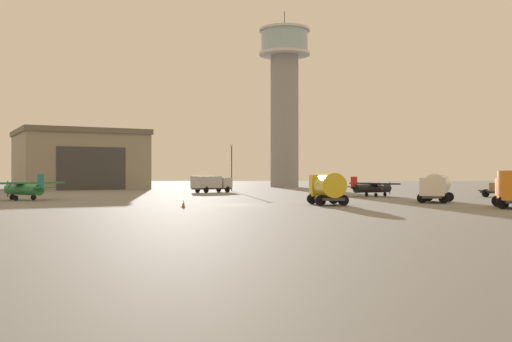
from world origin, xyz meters
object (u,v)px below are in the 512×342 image
(control_tower, at_px, (285,92))
(airplane_green, at_px, (24,188))
(truck_box_silver, at_px, (211,183))
(truck_fuel_tanker_yellow, at_px, (328,187))
(truck_flatbed_blue, at_px, (509,187))
(light_post_west, at_px, (232,163))
(truck_fuel_tanker_white, at_px, (436,186))
(airplane_black, at_px, (372,187))
(traffic_cone_near_left, at_px, (183,203))

(control_tower, relative_size, airplane_green, 4.68)
(truck_box_silver, relative_size, truck_fuel_tanker_yellow, 1.15)
(truck_flatbed_blue, relative_size, light_post_west, 0.81)
(control_tower, xyz_separation_m, truck_fuel_tanker_white, (8.98, -72.66, -19.59))
(control_tower, distance_m, airplane_green, 77.41)
(airplane_green, bearing_deg, truck_fuel_tanker_white, -148.08)
(truck_box_silver, bearing_deg, light_post_west, 29.78)
(airplane_black, distance_m, truck_box_silver, 27.96)
(airplane_black, height_order, truck_fuel_tanker_white, truck_fuel_tanker_white)
(control_tower, bearing_deg, traffic_cone_near_left, -101.30)
(airplane_green, height_order, truck_fuel_tanker_white, truck_fuel_tanker_white)
(truck_fuel_tanker_white, bearing_deg, control_tower, -146.01)
(control_tower, xyz_separation_m, traffic_cone_near_left, (-16.15, -80.85, -20.90))
(truck_flatbed_blue, bearing_deg, truck_box_silver, -138.77)
(truck_fuel_tanker_yellow, distance_m, traffic_cone_near_left, 13.66)
(truck_box_silver, height_order, truck_fuel_tanker_white, truck_fuel_tanker_white)
(airplane_green, xyz_separation_m, truck_fuel_tanker_white, (43.73, -6.40, 0.28))
(light_post_west, height_order, traffic_cone_near_left, light_post_west)
(truck_flatbed_blue, bearing_deg, light_post_west, -149.79)
(control_tower, distance_m, truck_flatbed_blue, 68.70)
(light_post_west, distance_m, traffic_cone_near_left, 50.70)
(airplane_black, relative_size, truck_flatbed_blue, 1.28)
(truck_box_silver, distance_m, traffic_cone_near_left, 41.98)
(airplane_green, distance_m, traffic_cone_near_left, 23.67)
(truck_fuel_tanker_white, bearing_deg, truck_box_silver, -117.52)
(truck_fuel_tanker_white, distance_m, truck_fuel_tanker_yellow, 12.90)
(truck_box_silver, bearing_deg, traffic_cone_near_left, -130.49)
(control_tower, relative_size, truck_flatbed_blue, 6.02)
(truck_fuel_tanker_yellow, distance_m, truck_flatbed_blue, 29.10)
(traffic_cone_near_left, bearing_deg, light_post_west, 85.16)
(airplane_black, distance_m, truck_fuel_tanker_white, 15.74)
(control_tower, xyz_separation_m, truck_box_silver, (-15.12, -38.90, -19.74))
(truck_fuel_tanker_yellow, bearing_deg, airplane_black, -28.23)
(airplane_green, bearing_deg, truck_fuel_tanker_yellow, -159.17)
(airplane_green, height_order, light_post_west, light_post_west)
(airplane_green, distance_m, truck_flatbed_blue, 56.60)
(truck_fuel_tanker_white, bearing_deg, airplane_green, -71.38)
(control_tower, relative_size, traffic_cone_near_left, 58.79)
(truck_fuel_tanker_white, distance_m, truck_flatbed_blue, 16.56)
(truck_box_silver, height_order, traffic_cone_near_left, truck_box_silver)
(truck_box_silver, relative_size, traffic_cone_near_left, 9.79)
(traffic_cone_near_left, bearing_deg, airplane_black, 46.85)
(airplane_black, relative_size, airplane_green, 0.99)
(truck_fuel_tanker_white, bearing_deg, light_post_west, -126.69)
(control_tower, distance_m, airplane_black, 60.91)
(truck_fuel_tanker_yellow, height_order, truck_flatbed_blue, truck_fuel_tanker_yellow)
(airplane_black, xyz_separation_m, traffic_cone_near_left, (-22.16, -23.65, -0.87))
(truck_fuel_tanker_yellow, bearing_deg, truck_flatbed_blue, -62.28)
(airplane_black, bearing_deg, control_tower, 70.65)
(airplane_black, bearing_deg, truck_fuel_tanker_white, -104.48)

